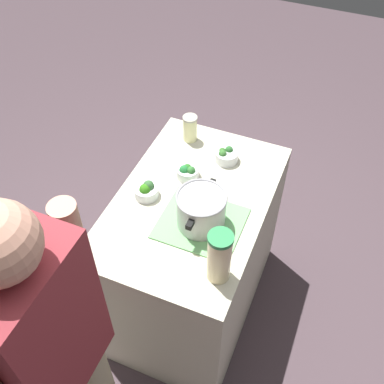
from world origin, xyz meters
name	(u,v)px	position (x,y,z in m)	size (l,w,h in m)	color
ground_plane	(192,299)	(0.00, 0.00, 0.00)	(8.00, 8.00, 0.00)	#4C3C42
counter_slab	(192,256)	(0.00, 0.00, 0.43)	(1.00, 0.66, 0.87)	beige
dish_cloth	(201,223)	(0.11, 0.09, 0.87)	(0.31, 0.35, 0.01)	#74BB72
cooking_pot	(201,209)	(0.11, 0.09, 0.96)	(0.28, 0.21, 0.16)	#B7B7BC
lemonade_pitcher	(219,256)	(0.32, 0.24, 0.99)	(0.10, 0.10, 0.24)	beige
mason_jar	(190,128)	(-0.38, -0.17, 0.94)	(0.07, 0.07, 0.14)	#EDEAA5
broccoli_bowl_front	(188,172)	(-0.13, -0.08, 0.90)	(0.11, 0.11, 0.07)	silver
broccoli_bowl_center	(226,155)	(-0.30, 0.05, 0.90)	(0.11, 0.11, 0.07)	silver
broccoli_bowl_back	(146,190)	(0.05, -0.20, 0.90)	(0.11, 0.11, 0.08)	silver
person_cook	(60,365)	(0.88, -0.09, 0.94)	(0.50, 0.20, 1.69)	tan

